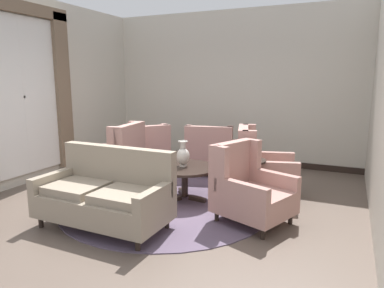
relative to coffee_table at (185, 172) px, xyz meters
name	(u,v)px	position (x,y,z in m)	size (l,w,h in m)	color
ground	(156,210)	(-0.16, -0.57, -0.43)	(9.08, 9.08, 0.00)	brown
wall_back	(231,88)	(-0.16, 2.67, 1.17)	(5.62, 0.08, 3.19)	beige
wall_left	(54,89)	(-2.89, 0.40, 1.17)	(0.08, 4.54, 3.19)	beige
baseboard_back	(229,159)	(-0.16, 2.62, -0.37)	(5.46, 0.03, 0.12)	black
area_rug	(167,203)	(-0.16, -0.27, -0.42)	(3.04, 3.04, 0.01)	#5B4C60
window_with_curtains	(24,87)	(-2.80, -0.34, 1.23)	(0.12, 2.01, 2.90)	silver
coffee_table	(185,172)	(0.00, 0.00, 0.00)	(0.96, 0.96, 0.51)	black
porcelain_vase	(183,155)	(-0.03, 0.02, 0.25)	(0.20, 0.20, 0.39)	beige
settee	(105,195)	(-0.46, -1.28, -0.02)	(1.64, 0.82, 0.96)	gray
armchair_back_corner	(249,189)	(1.09, -0.40, 0.00)	(1.08, 1.03, 1.00)	tan
armchair_far_left	(210,153)	(-0.17, 1.49, -0.02)	(1.04, 1.06, 0.95)	tan
armchair_foreground_right	(261,169)	(1.02, 0.55, 0.02)	(1.05, 0.97, 1.09)	tan
armchair_near_window	(118,163)	(-1.16, -0.08, 0.04)	(0.89, 0.87, 1.10)	tan
armchair_beside_settee	(145,153)	(-1.24, 0.89, 0.00)	(1.13, 1.12, 0.98)	tan
side_table	(249,177)	(0.93, 0.20, -0.03)	(0.48, 0.48, 0.66)	black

